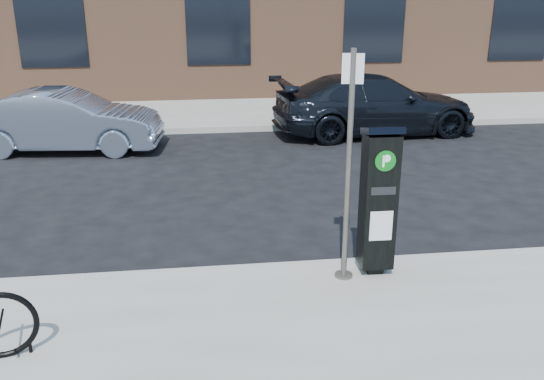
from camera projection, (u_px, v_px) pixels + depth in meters
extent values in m
plane|color=black|center=(261.00, 275.00, 7.44)|extent=(120.00, 120.00, 0.00)
cube|color=gray|center=(218.00, 91.00, 20.53)|extent=(60.00, 12.00, 0.15)
cube|color=#9E9B93|center=(261.00, 271.00, 7.39)|extent=(60.00, 0.12, 0.16)
cube|color=#9E9B93|center=(227.00, 129.00, 14.93)|extent=(60.00, 0.12, 0.16)
cube|color=black|center=(49.00, 8.00, 17.07)|extent=(2.00, 0.06, 3.50)
cube|color=black|center=(218.00, 7.00, 17.67)|extent=(2.00, 0.06, 3.50)
cube|color=black|center=(375.00, 6.00, 18.28)|extent=(2.00, 0.06, 3.50)
cube|color=black|center=(523.00, 6.00, 18.88)|extent=(2.00, 0.06, 3.50)
cube|color=black|center=(374.00, 268.00, 7.21)|extent=(0.20, 0.20, 0.10)
cube|color=black|center=(378.00, 202.00, 6.92)|extent=(0.40, 0.35, 1.67)
cube|color=black|center=(383.00, 131.00, 6.63)|extent=(0.44, 0.39, 0.15)
cylinder|color=#075712|center=(385.00, 161.00, 6.57)|extent=(0.25, 0.02, 0.25)
cube|color=white|center=(385.00, 161.00, 6.57)|extent=(0.09, 0.01, 0.14)
cube|color=silver|center=(381.00, 226.00, 6.84)|extent=(0.27, 0.01, 0.37)
cube|color=black|center=(383.00, 191.00, 6.69)|extent=(0.29, 0.01, 0.10)
cylinder|color=#524D49|center=(344.00, 275.00, 7.09)|extent=(0.22, 0.22, 0.03)
cylinder|color=#524D49|center=(348.00, 170.00, 6.65)|extent=(0.07, 0.07, 2.75)
cube|color=silver|center=(353.00, 69.00, 6.27)|extent=(0.24, 0.07, 0.33)
torus|color=black|center=(0.00, 326.00, 5.43)|extent=(0.70, 0.20, 0.70)
cylinder|color=black|center=(30.00, 346.00, 5.59)|extent=(0.03, 0.03, 0.14)
imported|color=gray|center=(66.00, 121.00, 12.99)|extent=(4.33, 1.85, 1.39)
imported|color=black|center=(375.00, 104.00, 14.57)|extent=(5.34, 2.53, 1.50)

